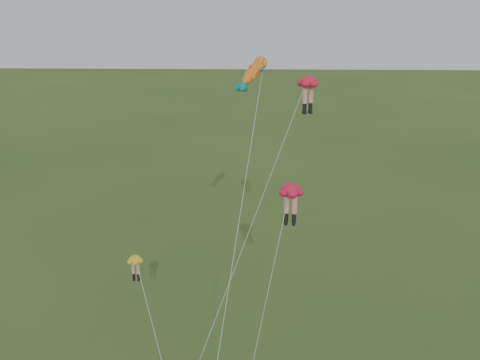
{
  "coord_description": "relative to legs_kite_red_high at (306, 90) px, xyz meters",
  "views": [
    {
      "loc": [
        2.13,
        -26.82,
        23.63
      ],
      "look_at": [
        1.19,
        6.0,
        12.1
      ],
      "focal_mm": 40.0,
      "sensor_mm": 36.0,
      "label": 1
    }
  ],
  "objects": [
    {
      "name": "fish_kite",
      "position": [
        -3.31,
        0.6,
        0.93
      ],
      "size": [
        3.77,
        11.6,
        20.03
      ],
      "rotation": [
        0.56,
        0.0,
        -0.65
      ],
      "color": "orange",
      "rests_on": "ground"
    },
    {
      "name": "legs_kite_yellow",
      "position": [
        -10.14,
        -5.51,
        -9.73
      ],
      "size": [
        3.45,
        4.72,
        8.89
      ],
      "rotation": [
        0.0,
        0.0,
        -0.08
      ],
      "color": "yellow",
      "rests_on": "ground"
    },
    {
      "name": "legs_kite_red_mid",
      "position": [
        -1.07,
        -4.01,
        -5.56
      ],
      "size": [
        3.73,
        5.16,
        13.06
      ],
      "rotation": [
        0.0,
        0.0,
        -0.17
      ],
      "color": "red",
      "rests_on": "ground"
    },
    {
      "name": "legs_kite_red_high",
      "position": [
        0.0,
        0.0,
        0.0
      ],
      "size": [
        8.52,
        8.61,
        18.74
      ],
      "rotation": [
        0.0,
        0.0,
        0.42
      ],
      "color": "red",
      "rests_on": "ground"
    }
  ]
}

